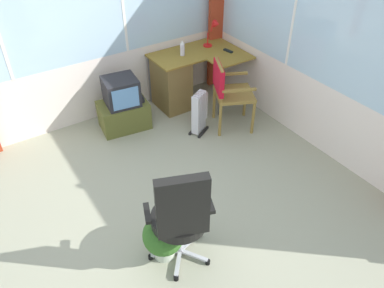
% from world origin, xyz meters
% --- Properties ---
extents(ground, '(5.51, 5.46, 0.06)m').
position_xyz_m(ground, '(0.00, 0.00, -0.03)').
color(ground, '#99997F').
extents(north_window_panel, '(4.51, 0.07, 2.64)m').
position_xyz_m(north_window_panel, '(-0.00, 2.26, 1.32)').
color(north_window_panel, silver).
rests_on(north_window_panel, ground).
extents(east_window_panel, '(0.07, 4.46, 2.64)m').
position_xyz_m(east_window_panel, '(2.28, -0.00, 1.32)').
color(east_window_panel, silver).
rests_on(east_window_panel, ground).
extents(curtain_corner, '(0.23, 0.09, 2.54)m').
position_xyz_m(curtain_corner, '(2.15, 2.13, 1.27)').
color(curtain_corner, '#AB371D').
rests_on(curtain_corner, ground).
extents(desk, '(1.25, 0.93, 0.76)m').
position_xyz_m(desk, '(1.28, 1.89, 0.41)').
color(desk, olive).
rests_on(desk, ground).
extents(desk_lamp, '(0.23, 0.19, 0.39)m').
position_xyz_m(desk_lamp, '(1.96, 1.90, 1.02)').
color(desk_lamp, red).
rests_on(desk_lamp, desk).
extents(tv_remote, '(0.07, 0.16, 0.02)m').
position_xyz_m(tv_remote, '(2.02, 1.64, 0.77)').
color(tv_remote, black).
rests_on(tv_remote, desk).
extents(spray_bottle, '(0.06, 0.06, 0.22)m').
position_xyz_m(spray_bottle, '(1.41, 1.89, 0.87)').
color(spray_bottle, silver).
rests_on(spray_bottle, desk).
extents(wooden_armchair, '(0.64, 0.64, 0.94)m').
position_xyz_m(wooden_armchair, '(1.55, 1.06, 0.61)').
color(wooden_armchair, olive).
rests_on(wooden_armchair, ground).
extents(office_chair, '(0.63, 0.60, 1.13)m').
position_xyz_m(office_chair, '(-0.10, -0.49, 0.63)').
color(office_chair, '#B7B7BF').
rests_on(office_chair, ground).
extents(tv_on_stand, '(0.69, 0.52, 0.73)m').
position_xyz_m(tv_on_stand, '(0.41, 1.79, 0.32)').
color(tv_on_stand, brown).
rests_on(tv_on_stand, ground).
extents(space_heater, '(0.33, 0.28, 0.59)m').
position_xyz_m(space_heater, '(1.21, 1.14, 0.30)').
color(space_heater, silver).
rests_on(space_heater, ground).
extents(potted_plant, '(0.38, 0.38, 0.47)m').
position_xyz_m(potted_plant, '(-0.19, -0.34, 0.27)').
color(potted_plant, beige).
rests_on(potted_plant, ground).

